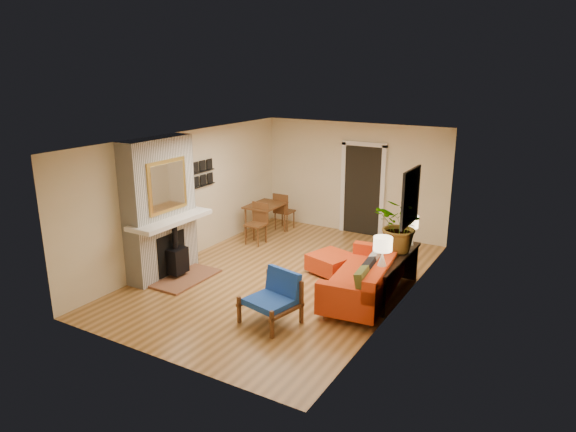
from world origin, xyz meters
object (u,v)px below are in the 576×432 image
Objects in this scene: blue_chair at (275,295)px; lamp_near at (383,249)px; sofa at (369,278)px; dining_table at (268,211)px; houseplant at (402,225)px; lamp_far at (410,226)px; ottoman at (331,262)px; console_table at (395,265)px.

lamp_near is at bearing 40.61° from blue_chair.
dining_table is at bearing 148.17° from sofa.
houseplant is at bearing 90.61° from lamp_near.
lamp_far is (3.65, -1.00, 0.47)m from dining_table.
ottoman is 1.71× the size of lamp_far.
console_table is (0.33, 0.33, 0.19)m from sofa.
dining_table reaches higher than console_table.
houseplant is at bearing 92.13° from console_table.
ottoman is at bearing 164.08° from console_table.
ottoman is 0.55× the size of dining_table.
houseplant reaches higher than lamp_far.
console_table is at bearing -87.87° from houseplant.
sofa is 3.91m from dining_table.
sofa reaches higher than ottoman.
houseplant is (-0.01, 0.93, 0.14)m from lamp_near.
lamp_near is at bearing -90.00° from lamp_far.
ottoman is 1.92m from lamp_near.
blue_chair is 0.49× the size of console_table.
lamp_far reaches higher than console_table.
lamp_near is (0.00, -0.66, 0.49)m from console_table.
ottoman is at bearing 174.87° from houseplant.
houseplant reaches higher than ottoman.
console_table is 1.93× the size of houseplant.
sofa is at bearing -118.40° from houseplant.
sofa is at bearing -31.83° from dining_table.
sofa is 0.51m from console_table.
ottoman is 1.71× the size of lamp_near.
lamp_far reaches higher than sofa.
dining_table is (-2.28, 1.34, 0.38)m from ottoman.
blue_chair is 4.22m from dining_table.
ottoman is at bearing 142.38° from lamp_near.
blue_chair is at bearing -117.46° from lamp_far.
dining_table is 4.39m from lamp_near.
lamp_far is at bearing 88.74° from houseplant.
blue_chair is (0.07, -2.17, 0.21)m from ottoman.
sofa is 1.30m from lamp_far.
console_table is at bearing -15.92° from ottoman.
lamp_far is (0.00, 0.72, 0.49)m from console_table.
sofa reaches higher than console_table.
sofa is at bearing -107.61° from lamp_far.
dining_table is (-2.35, 3.50, 0.17)m from blue_chair.
lamp_far is at bearing 90.00° from console_table.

